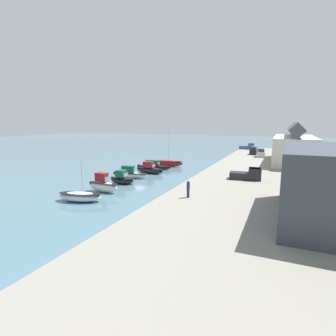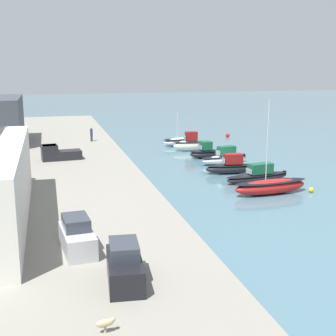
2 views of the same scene
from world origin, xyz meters
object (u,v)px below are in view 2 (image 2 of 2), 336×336
Objects in this scene: moored_boat_6 at (180,141)px; dog_on_quay at (106,323)px; parked_car_1 at (125,266)px; moored_boat_0 at (270,186)px; moored_boat_5 at (190,144)px; parked_car_0 at (77,237)px; moored_boat_3 at (225,157)px; pickup_truck_0 at (58,153)px; person_on_quay at (91,134)px; moored_boat_1 at (258,175)px; moored_boat_4 at (205,152)px; mooring_buoy_1 at (228,135)px; mooring_buoy_0 at (311,190)px; moored_boat_2 at (231,166)px.

moored_boat_6 reaches higher than dog_on_quay.
parked_car_1 is at bearing 146.94° from moored_boat_6.
moored_boat_5 is at bearing -3.86° from moored_boat_0.
parked_car_0 and parked_car_1 have the same top height.
pickup_truck_0 is (-0.04, 21.74, 1.61)m from moored_boat_3.
dog_on_quay is at bearing 134.61° from moored_boat_0.
dog_on_quay is at bearing 141.24° from moored_boat_3.
person_on_quay is (-2.28, 14.58, 2.05)m from moored_boat_6.
moored_boat_5 reaches higher than moored_boat_1.
pickup_truck_0 is (10.20, 21.81, 1.72)m from moored_boat_1.
moored_boat_4 is 5.95× the size of mooring_buoy_1.
moored_boat_6 is at bearing 120.10° from mooring_buoy_1.
mooring_buoy_0 is at bearing -135.36° from parked_car_1.
moored_boat_1 is 24.14m from pickup_truck_0.
dog_on_quay is (-23.89, 19.83, 1.28)m from moored_boat_0.
moored_boat_0 is 31.08m from dog_on_quay.
pickup_truck_0 reaches higher than moored_boat_2.
moored_boat_4 is at bearing -4.54° from moored_boat_0.
person_on_quay reaches higher than dog_on_quay.
moored_boat_2 is (4.57, 1.41, 0.15)m from moored_boat_1.
parked_car_0 is 42.94m from person_on_quay.
pickup_truck_0 is at bearing 158.04° from person_on_quay.
moored_boat_1 is 1.68× the size of pickup_truck_0.
moored_boat_1 is 1.84× the size of moored_boat_4.
moored_boat_5 is 52.97m from dog_on_quay.
moored_boat_2 is 1.00× the size of moored_boat_6.
dog_on_quay is (-39.14, -1.00, -0.36)m from pickup_truck_0.
pickup_truck_0 is (-4.51, 20.43, 1.60)m from moored_boat_4.
moored_boat_4 is 0.85× the size of moored_boat_5.
pickup_truck_0 is at bearing -94.67° from parked_car_0.
moored_boat_2 is at bearing 142.64° from dog_on_quay.
pickup_truck_0 is at bearing 120.08° from moored_boat_5.
moored_boat_4 is 17.52m from person_on_quay.
moored_boat_4 is 1.03× the size of parked_car_1.
moored_boat_5 is 48.09m from parked_car_1.
parked_car_0 is 5.78× the size of mooring_buoy_1.
person_on_quay is (47.66, -2.71, 0.18)m from parked_car_1.
mooring_buoy_1 is (51.26, -30.36, -2.18)m from parked_car_0.
pickup_truck_0 reaches higher than moored_boat_4.
dog_on_quay is at bearing 76.03° from parked_car_1.
moored_boat_3 is 1.60× the size of parked_car_0.
mooring_buoy_1 is (8.60, -25.47, -2.36)m from person_on_quay.
parked_car_1 is at bearing 161.61° from moored_boat_5.
mooring_buoy_0 is (-10.10, -4.87, -0.62)m from moored_boat_2.
moored_boat_0 reaches higher than parked_car_0.
dog_on_quay is (-49.43, 19.02, 0.99)m from moored_boat_5.
moored_boat_3 is at bearing 157.42° from mooring_buoy_1.
moored_boat_2 is 11.23m from mooring_buoy_0.
person_on_quay reaches higher than pickup_truck_0.
person_on_quay is 2.84× the size of mooring_buoy_1.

